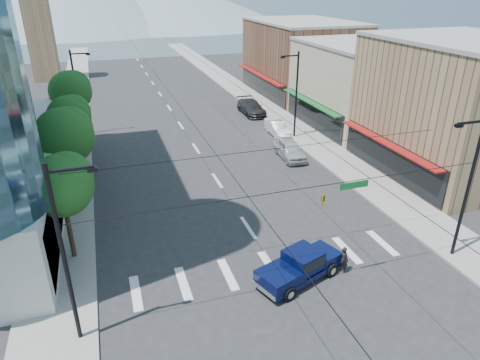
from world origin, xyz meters
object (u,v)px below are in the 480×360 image
at_px(pickup_truck, 300,266).
at_px(pedestrian, 344,259).
at_px(parked_car_near, 290,149).
at_px(parked_car_far, 251,107).
at_px(parked_car_mid, 277,128).

distance_m(pickup_truck, pedestrian, 2.74).
height_order(pickup_truck, parked_car_near, pickup_truck).
xyz_separation_m(pickup_truck, parked_car_near, (7.04, 16.98, -0.09)).
xyz_separation_m(pickup_truck, pedestrian, (2.74, -0.09, -0.11)).
distance_m(pedestrian, parked_car_near, 17.60).
height_order(pickup_truck, parked_car_far, pickup_truck).
bearing_deg(parked_car_near, parked_car_mid, 80.45).
distance_m(parked_car_near, parked_car_mid, 6.71).
bearing_deg(parked_car_far, parked_car_near, -95.38).
height_order(pickup_truck, pedestrian, pickup_truck).
distance_m(pedestrian, parked_car_mid, 24.31).
bearing_deg(parked_car_far, pedestrian, -99.96).
xyz_separation_m(pedestrian, parked_car_far, (5.78, 32.13, 0.04)).
bearing_deg(parked_car_mid, pedestrian, -102.42).
relative_size(parked_car_mid, parked_car_far, 0.75).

